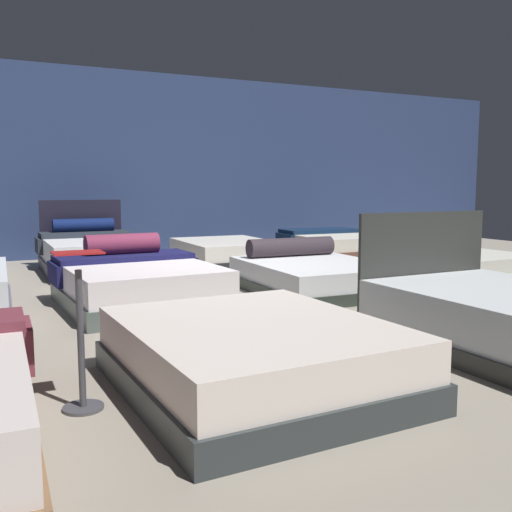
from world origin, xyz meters
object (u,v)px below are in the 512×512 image
at_px(bed_1, 254,356).
at_px(bed_11, 332,245).
at_px(bed_5, 138,283).
at_px(bed_7, 447,263).
at_px(bed_9, 92,253).
at_px(price_sign, 81,350).
at_px(bed_6, 314,275).
at_px(bed_2, 511,319).
at_px(bed_10, 226,252).

xyz_separation_m(bed_1, bed_11, (4.43, 5.82, 0.00)).
relative_size(bed_5, bed_7, 0.90).
relative_size(bed_9, price_sign, 2.18).
height_order(bed_6, price_sign, price_sign).
xyz_separation_m(bed_2, price_sign, (-3.36, 0.19, 0.11)).
xyz_separation_m(bed_5, bed_11, (4.44, 2.86, -0.03)).
distance_m(bed_2, price_sign, 3.36).
bearing_deg(bed_10, bed_1, -110.33).
distance_m(bed_6, bed_7, 2.28).
height_order(bed_11, price_sign, price_sign).
xyz_separation_m(bed_7, bed_11, (-0.10, 2.85, 0.01)).
xyz_separation_m(bed_6, price_sign, (-3.32, -2.80, 0.16)).
bearing_deg(bed_11, bed_7, -85.26).
relative_size(bed_6, price_sign, 2.22).
bearing_deg(bed_6, bed_11, 54.49).
bearing_deg(bed_7, price_sign, -155.43).
distance_m(bed_5, bed_7, 4.54).
xyz_separation_m(bed_5, bed_10, (2.27, 2.86, -0.06)).
bearing_deg(bed_5, bed_11, 29.93).
height_order(bed_10, price_sign, price_sign).
xyz_separation_m(bed_5, bed_7, (4.54, 0.01, -0.04)).
bearing_deg(bed_6, bed_1, -126.21).
xyz_separation_m(bed_1, bed_10, (2.26, 5.82, -0.02)).
relative_size(bed_7, bed_10, 1.11).
relative_size(bed_9, bed_10, 1.04).
bearing_deg(bed_6, bed_9, 128.96).
bearing_deg(bed_6, bed_5, -179.53).
height_order(bed_1, bed_11, bed_11).
xyz_separation_m(bed_5, bed_6, (2.26, -0.04, -0.05)).
xyz_separation_m(bed_2, bed_5, (-2.29, 3.03, 0.00)).
distance_m(bed_1, bed_6, 3.69).
relative_size(bed_2, price_sign, 2.33).
xyz_separation_m(bed_9, bed_11, (4.43, -0.03, -0.06)).
relative_size(bed_7, bed_11, 1.11).
xyz_separation_m(bed_1, price_sign, (-1.07, 0.11, 0.14)).
distance_m(bed_6, bed_11, 3.63).
bearing_deg(price_sign, bed_11, 46.03).
bearing_deg(bed_10, bed_7, -50.47).
bearing_deg(bed_11, bed_10, -177.25).
relative_size(bed_6, bed_11, 1.05).
bearing_deg(bed_11, bed_5, -144.50).
xyz_separation_m(bed_1, bed_7, (4.53, 2.97, -0.01)).
bearing_deg(bed_11, price_sign, -131.29).
bearing_deg(bed_7, bed_11, 89.65).
xyz_separation_m(bed_5, bed_9, (0.01, 2.89, 0.03)).
bearing_deg(bed_1, bed_6, 50.15).
bearing_deg(bed_5, bed_10, 48.71).
bearing_deg(bed_11, bed_6, -124.26).
bearing_deg(price_sign, bed_7, 26.98).
height_order(bed_7, price_sign, price_sign).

